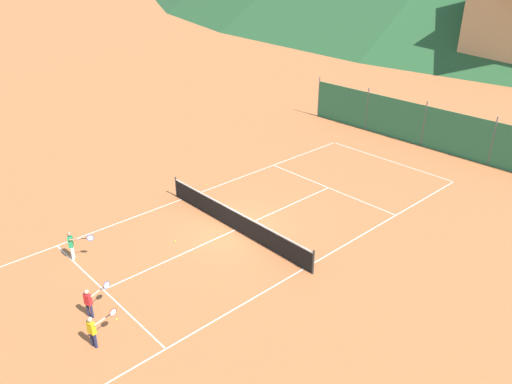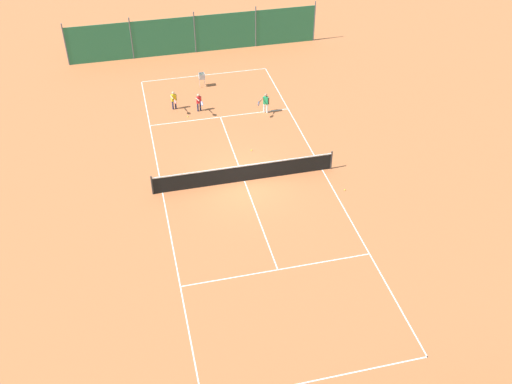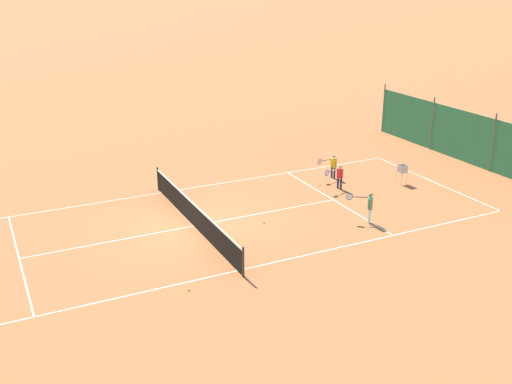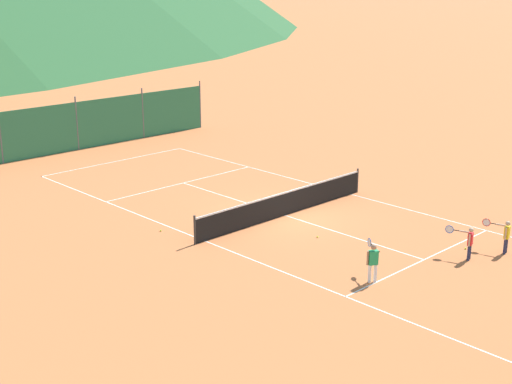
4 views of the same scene
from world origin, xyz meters
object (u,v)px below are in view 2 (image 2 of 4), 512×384
player_near_baseline (199,101)px  player_near_service (265,102)px  tennis_ball_mid_court (188,116)px  player_far_baseline (174,99)px  ball_hopper (202,77)px  tennis_ball_alley_left (345,190)px  tennis_ball_by_net_right (252,150)px  tennis_net (244,173)px

player_near_baseline → player_near_service: size_ratio=0.90×
tennis_ball_mid_court → player_near_baseline: bearing=-147.0°
tennis_ball_mid_court → player_far_baseline: bearing=-59.3°
player_near_baseline → tennis_ball_mid_court: bearing=33.0°
player_near_baseline → ball_hopper: 3.13m
ball_hopper → tennis_ball_alley_left: bearing=112.2°
tennis_ball_by_net_right → ball_hopper: 8.00m
player_near_baseline → player_far_baseline: bearing=-21.9°
tennis_net → tennis_ball_mid_court: bearing=-75.0°
player_far_baseline → tennis_ball_by_net_right: (-3.44, 5.37, -0.64)m
player_far_baseline → tennis_ball_mid_court: size_ratio=17.45×
player_near_baseline → tennis_ball_alley_left: bearing=121.6°
player_near_baseline → tennis_ball_alley_left: player_near_baseline is taller
player_near_service → ball_hopper: 5.16m
player_near_service → ball_hopper: (3.07, -4.15, -0.07)m
tennis_net → player_near_baseline: size_ratio=8.18×
tennis_net → player_near_baseline: bearing=-81.7°
tennis_net → ball_hopper: bearing=-87.8°
tennis_net → tennis_ball_mid_court: 7.12m
tennis_ball_by_net_right → ball_hopper: size_ratio=0.07×
tennis_ball_mid_court → tennis_ball_alley_left: (-6.47, 8.77, 0.00)m
player_near_service → ball_hopper: player_near_service is taller
tennis_net → tennis_ball_by_net_right: (-0.97, -2.56, -0.47)m
player_near_baseline → tennis_ball_by_net_right: 5.26m
ball_hopper → tennis_net: bearing=92.2°
ball_hopper → player_far_baseline: bearing=50.3°
tennis_net → tennis_ball_by_net_right: 2.77m
player_far_baseline → ball_hopper: size_ratio=1.29×
tennis_net → tennis_ball_alley_left: size_ratio=139.09×
tennis_ball_mid_court → ball_hopper: bearing=-112.0°
player_near_service → tennis_ball_by_net_right: player_near_service is taller
player_near_baseline → tennis_ball_by_net_right: bearing=113.0°
player_near_baseline → tennis_ball_alley_left: (-5.70, 9.27, -0.63)m
player_near_service → ball_hopper: bearing=-53.5°
player_far_baseline → ball_hopper: 3.24m
player_near_service → player_near_baseline: bearing=-16.3°
tennis_ball_by_net_right → ball_hopper: bearing=-80.1°
player_far_baseline → player_near_baseline: player_far_baseline is taller
player_far_baseline → tennis_ball_by_net_right: player_far_baseline is taller
tennis_net → tennis_ball_alley_left: tennis_net is taller
player_near_baseline → ball_hopper: bearing=-102.3°
tennis_net → tennis_ball_mid_court: (1.84, -6.86, -0.47)m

